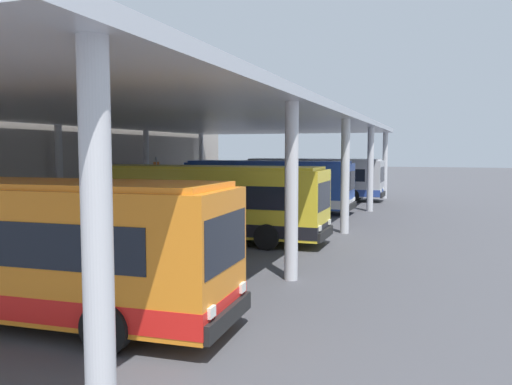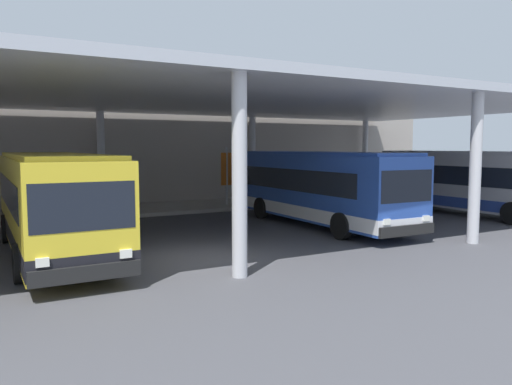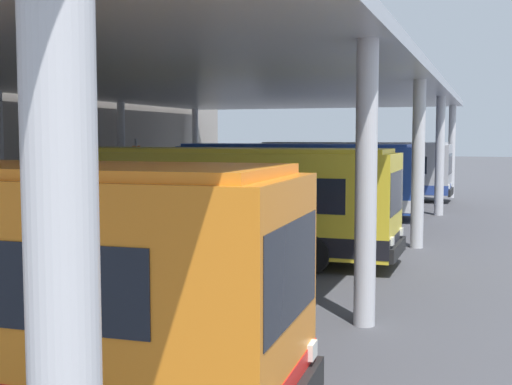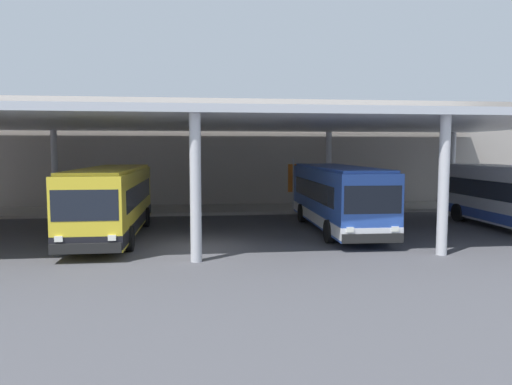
{
  "view_description": "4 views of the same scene",
  "coord_description": "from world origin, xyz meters",
  "px_view_note": "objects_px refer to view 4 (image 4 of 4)",
  "views": [
    {
      "loc": [
        -24.05,
        -6.58,
        3.84
      ],
      "look_at": [
        3.57,
        3.08,
        1.47
      ],
      "focal_mm": 36.85,
      "sensor_mm": 36.0,
      "label": 1
    },
    {
      "loc": [
        -5.89,
        -13.79,
        3.38
      ],
      "look_at": [
        4.97,
        5.43,
        1.35
      ],
      "focal_mm": 34.91,
      "sensor_mm": 36.0,
      "label": 2
    },
    {
      "loc": [
        -21.52,
        -4.65,
        3.51
      ],
      "look_at": [
        0.78,
        3.14,
        1.53
      ],
      "focal_mm": 47.35,
      "sensor_mm": 36.0,
      "label": 3
    },
    {
      "loc": [
        0.07,
        -19.53,
        3.97
      ],
      "look_at": [
        2.77,
        2.58,
        2.0
      ],
      "focal_mm": 33.79,
      "sensor_mm": 36.0,
      "label": 4
    }
  ],
  "objects_px": {
    "bus_far_bay": "(512,197)",
    "bench_waiting": "(88,202)",
    "bus_second_bay": "(111,201)",
    "bus_middle_bay": "(337,197)",
    "trash_bin": "(146,201)",
    "banner_sign": "(293,181)"
  },
  "relations": [
    {
      "from": "bus_far_bay",
      "to": "bench_waiting",
      "type": "bearing_deg",
      "value": 157.67
    },
    {
      "from": "bus_second_bay",
      "to": "bus_far_bay",
      "type": "xyz_separation_m",
      "value": [
        19.45,
        -0.26,
        0.0
      ]
    },
    {
      "from": "bus_middle_bay",
      "to": "bench_waiting",
      "type": "relative_size",
      "value": 5.88
    },
    {
      "from": "bench_waiting",
      "to": "trash_bin",
      "type": "distance_m",
      "value": 3.61
    },
    {
      "from": "bench_waiting",
      "to": "trash_bin",
      "type": "bearing_deg",
      "value": 5.3
    },
    {
      "from": "bus_middle_bay",
      "to": "banner_sign",
      "type": "xyz_separation_m",
      "value": [
        -0.72,
        7.45,
        0.32
      ]
    },
    {
      "from": "bus_second_bay",
      "to": "bus_middle_bay",
      "type": "relative_size",
      "value": 0.99
    },
    {
      "from": "banner_sign",
      "to": "bench_waiting",
      "type": "bearing_deg",
      "value": 176.16
    },
    {
      "from": "bench_waiting",
      "to": "trash_bin",
      "type": "relative_size",
      "value": 1.84
    },
    {
      "from": "bus_middle_bay",
      "to": "trash_bin",
      "type": "height_order",
      "value": "bus_middle_bay"
    },
    {
      "from": "bus_second_bay",
      "to": "banner_sign",
      "type": "xyz_separation_m",
      "value": [
        10.04,
        8.09,
        0.32
      ]
    },
    {
      "from": "bus_second_bay",
      "to": "bus_middle_bay",
      "type": "xyz_separation_m",
      "value": [
        10.76,
        0.64,
        0.0
      ]
    },
    {
      "from": "bus_middle_bay",
      "to": "trash_bin",
      "type": "xyz_separation_m",
      "value": [
        -10.18,
        8.66,
        -0.98
      ]
    },
    {
      "from": "bus_far_bay",
      "to": "banner_sign",
      "type": "distance_m",
      "value": 12.58
    },
    {
      "from": "trash_bin",
      "to": "bus_second_bay",
      "type": "bearing_deg",
      "value": -93.57
    },
    {
      "from": "bus_middle_bay",
      "to": "banner_sign",
      "type": "bearing_deg",
      "value": 95.5
    },
    {
      "from": "bus_far_bay",
      "to": "bench_waiting",
      "type": "xyz_separation_m",
      "value": [
        -22.46,
        9.23,
        -0.99
      ]
    },
    {
      "from": "bus_far_bay",
      "to": "trash_bin",
      "type": "distance_m",
      "value": 21.17
    },
    {
      "from": "bench_waiting",
      "to": "banner_sign",
      "type": "xyz_separation_m",
      "value": [
        13.06,
        -0.88,
        1.32
      ]
    },
    {
      "from": "bus_far_bay",
      "to": "trash_bin",
      "type": "height_order",
      "value": "bus_far_bay"
    },
    {
      "from": "trash_bin",
      "to": "banner_sign",
      "type": "relative_size",
      "value": 0.31
    },
    {
      "from": "bench_waiting",
      "to": "bus_second_bay",
      "type": "bearing_deg",
      "value": -71.42
    }
  ]
}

